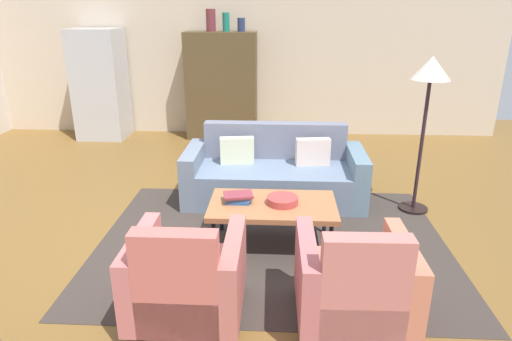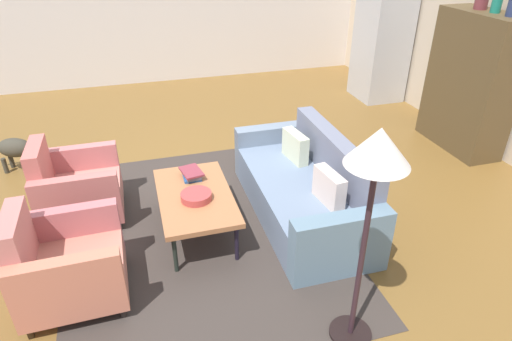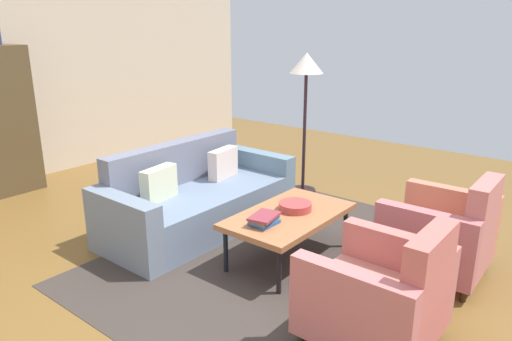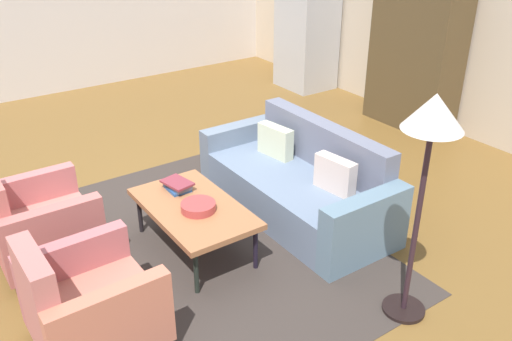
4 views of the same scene
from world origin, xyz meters
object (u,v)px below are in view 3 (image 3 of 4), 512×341
Objects in this scene: armchair_left at (384,298)px; book_stack at (264,219)px; coffee_table at (289,217)px; fruit_bowl at (295,206)px; armchair_right at (445,236)px; couch at (195,200)px; floor_lamp at (306,76)px.

armchair_left reaches higher than book_stack.
armchair_left is at bearing -102.83° from book_stack.
book_stack is at bearing 176.02° from coffee_table.
fruit_bowl is 0.97× the size of book_stack.
armchair_right reaches higher than coffee_table.
armchair_right is (1.20, 0.00, 0.00)m from armchair_left.
book_stack is at bearing 126.94° from armchair_right.
armchair_right is at bearing -66.41° from fruit_bowl.
couch is at bearing 74.19° from book_stack.
book_stack is (-0.33, -1.16, 0.20)m from couch.
couch is at bearing 103.23° from armchair_right.
book_stack reaches higher than fruit_bowl.
floor_lamp is at bearing 170.08° from couch.
book_stack is (-0.33, 0.02, 0.08)m from coffee_table.
couch is at bearing 89.98° from coffee_table.
fruit_bowl is 2.01m from floor_lamp.
armchair_right is at bearing -115.83° from floor_lamp.
fruit_bowl is at bearing 94.65° from couch.
couch is 2.43m from armchair_right.
coffee_table is at bearing 116.18° from armchair_right.
armchair_left is at bearing -136.82° from floor_lamp.
book_stack reaches higher than coffee_table.
couch reaches higher than book_stack.
couch is 6.89× the size of book_stack.
couch reaches higher than fruit_bowl.
coffee_table is 0.70× the size of floor_lamp.
fruit_bowl is (0.69, 1.17, 0.13)m from armchair_left.
armchair_left reaches higher than couch.
coffee_table is at bearing -150.68° from floor_lamp.
couch is 1.20m from fruit_bowl.
floor_lamp reaches higher than armchair_right.
couch is 2.39× the size of armchair_left.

